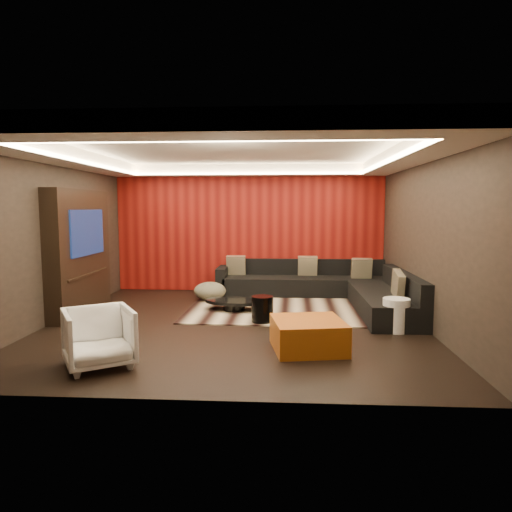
# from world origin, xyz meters

# --- Properties ---
(floor) EXTENTS (6.00, 6.00, 0.02)m
(floor) POSITION_xyz_m (0.00, 0.00, -0.01)
(floor) COLOR black
(floor) RESTS_ON ground
(ceiling) EXTENTS (6.00, 6.00, 0.02)m
(ceiling) POSITION_xyz_m (0.00, 0.00, 2.81)
(ceiling) COLOR silver
(ceiling) RESTS_ON ground
(wall_back) EXTENTS (6.00, 0.02, 2.80)m
(wall_back) POSITION_xyz_m (0.00, 3.01, 1.40)
(wall_back) COLOR black
(wall_back) RESTS_ON ground
(wall_left) EXTENTS (0.02, 6.00, 2.80)m
(wall_left) POSITION_xyz_m (-3.01, 0.00, 1.40)
(wall_left) COLOR black
(wall_left) RESTS_ON ground
(wall_right) EXTENTS (0.02, 6.00, 2.80)m
(wall_right) POSITION_xyz_m (3.01, 0.00, 1.40)
(wall_right) COLOR black
(wall_right) RESTS_ON ground
(red_feature_wall) EXTENTS (5.98, 0.05, 2.78)m
(red_feature_wall) POSITION_xyz_m (0.00, 2.97, 1.40)
(red_feature_wall) COLOR #6B0C0A
(red_feature_wall) RESTS_ON ground
(soffit_back) EXTENTS (6.00, 0.60, 0.22)m
(soffit_back) POSITION_xyz_m (0.00, 2.70, 2.69)
(soffit_back) COLOR silver
(soffit_back) RESTS_ON ground
(soffit_front) EXTENTS (6.00, 0.60, 0.22)m
(soffit_front) POSITION_xyz_m (0.00, -2.70, 2.69)
(soffit_front) COLOR silver
(soffit_front) RESTS_ON ground
(soffit_left) EXTENTS (0.60, 4.80, 0.22)m
(soffit_left) POSITION_xyz_m (-2.70, 0.00, 2.69)
(soffit_left) COLOR silver
(soffit_left) RESTS_ON ground
(soffit_right) EXTENTS (0.60, 4.80, 0.22)m
(soffit_right) POSITION_xyz_m (2.70, 0.00, 2.69)
(soffit_right) COLOR silver
(soffit_right) RESTS_ON ground
(cove_back) EXTENTS (4.80, 0.08, 0.04)m
(cove_back) POSITION_xyz_m (0.00, 2.36, 2.60)
(cove_back) COLOR #FFD899
(cove_back) RESTS_ON ground
(cove_front) EXTENTS (4.80, 0.08, 0.04)m
(cove_front) POSITION_xyz_m (0.00, -2.36, 2.60)
(cove_front) COLOR #FFD899
(cove_front) RESTS_ON ground
(cove_left) EXTENTS (0.08, 4.80, 0.04)m
(cove_left) POSITION_xyz_m (-2.36, 0.00, 2.60)
(cove_left) COLOR #FFD899
(cove_left) RESTS_ON ground
(cove_right) EXTENTS (0.08, 4.80, 0.04)m
(cove_right) POSITION_xyz_m (2.36, 0.00, 2.60)
(cove_right) COLOR #FFD899
(cove_right) RESTS_ON ground
(tv_surround) EXTENTS (0.30, 2.00, 2.20)m
(tv_surround) POSITION_xyz_m (-2.85, 0.60, 1.10)
(tv_surround) COLOR black
(tv_surround) RESTS_ON ground
(tv_screen) EXTENTS (0.04, 1.30, 0.80)m
(tv_screen) POSITION_xyz_m (-2.69, 0.60, 1.45)
(tv_screen) COLOR black
(tv_screen) RESTS_ON ground
(tv_shelf) EXTENTS (0.04, 1.60, 0.04)m
(tv_shelf) POSITION_xyz_m (-2.69, 0.60, 0.70)
(tv_shelf) COLOR black
(tv_shelf) RESTS_ON ground
(rug) EXTENTS (4.06, 3.09, 0.02)m
(rug) POSITION_xyz_m (1.03, 1.33, 0.01)
(rug) COLOR tan
(rug) RESTS_ON floor
(coffee_table) EXTENTS (1.28, 1.28, 0.18)m
(coffee_table) POSITION_xyz_m (-0.12, 0.93, 0.11)
(coffee_table) COLOR black
(coffee_table) RESTS_ON rug
(drum_stool) EXTENTS (0.48, 0.48, 0.42)m
(drum_stool) POSITION_xyz_m (0.44, 0.08, 0.23)
(drum_stool) COLOR black
(drum_stool) RESTS_ON rug
(striped_pouf) EXTENTS (0.86, 0.86, 0.36)m
(striped_pouf) POSITION_xyz_m (-0.72, 1.84, 0.20)
(striped_pouf) COLOR #BEBA93
(striped_pouf) RESTS_ON rug
(white_side_table) EXTENTS (0.44, 0.44, 0.51)m
(white_side_table) POSITION_xyz_m (2.50, -0.31, 0.25)
(white_side_table) COLOR silver
(white_side_table) RESTS_ON floor
(orange_ottoman) EXTENTS (1.05, 1.05, 0.40)m
(orange_ottoman) POSITION_xyz_m (1.11, -1.31, 0.20)
(orange_ottoman) COLOR #A85115
(orange_ottoman) RESTS_ON floor
(armchair) EXTENTS (1.05, 1.06, 0.71)m
(armchair) POSITION_xyz_m (-1.40, -2.11, 0.35)
(armchair) COLOR white
(armchair) RESTS_ON floor
(sectional_sofa) EXTENTS (3.65, 3.50, 0.75)m
(sectional_sofa) POSITION_xyz_m (1.73, 1.86, 0.26)
(sectional_sofa) COLOR black
(sectional_sofa) RESTS_ON floor
(throw_pillows) EXTENTS (3.21, 2.76, 0.50)m
(throw_pillows) POSITION_xyz_m (1.53, 2.03, 0.62)
(throw_pillows) COLOR #C7B992
(throw_pillows) RESTS_ON sectional_sofa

